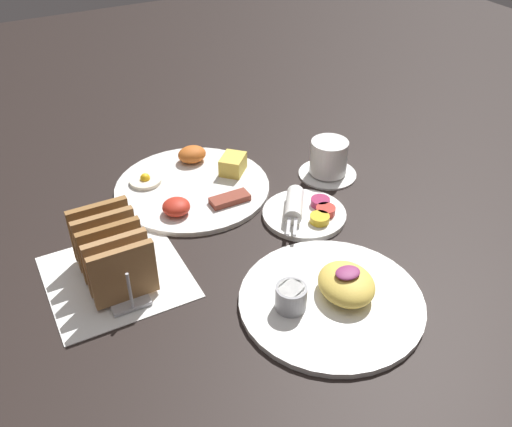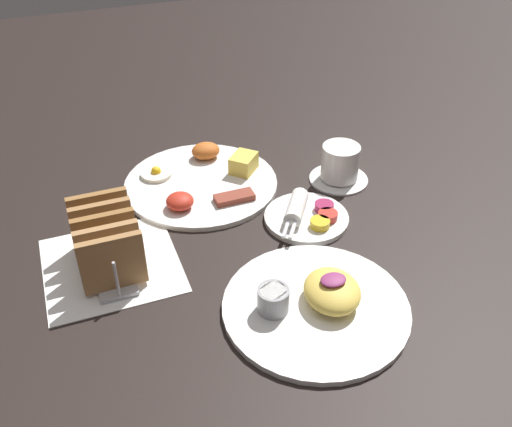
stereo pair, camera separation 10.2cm
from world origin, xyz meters
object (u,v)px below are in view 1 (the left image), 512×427
plate_breakfast (194,184)px  coffee_cup (329,160)px  plate_condiments (304,212)px  toast_rack (112,253)px  plate_foreground (332,296)px

plate_breakfast → coffee_cup: coffee_cup is taller
plate_breakfast → coffee_cup: (0.27, -0.08, 0.03)m
plate_breakfast → plate_condiments: (0.15, -0.19, 0.00)m
plate_breakfast → toast_rack: (-0.21, -0.18, 0.04)m
plate_foreground → coffee_cup: coffee_cup is taller
toast_rack → coffee_cup: (0.48, 0.10, -0.02)m
plate_breakfast → coffee_cup: size_ratio=2.56×
toast_rack → coffee_cup: 0.49m
plate_foreground → coffee_cup: bearing=57.3°
plate_condiments → coffee_cup: size_ratio=1.30×
plate_condiments → plate_foreground: size_ratio=0.54×
coffee_cup → toast_rack: bearing=-168.1°
plate_breakfast → plate_condiments: 0.24m
plate_breakfast → toast_rack: 0.29m
plate_condiments → toast_rack: (-0.36, 0.00, 0.04)m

